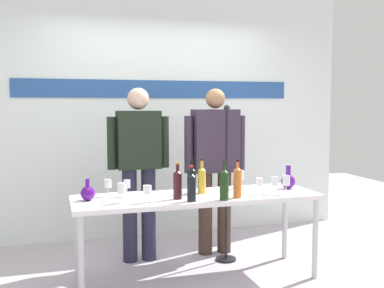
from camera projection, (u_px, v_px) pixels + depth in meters
name	position (u px, v px, depth m)	size (l,w,h in m)	color
ground_plane	(197.00, 279.00, 4.04)	(10.00, 10.00, 0.00)	#B4AAB4
back_wall	(158.00, 106.00, 5.36)	(4.56, 0.11, 3.00)	white
display_table	(197.00, 202.00, 3.98)	(2.12, 0.65, 0.75)	white
decanter_blue_left	(88.00, 193.00, 3.74)	(0.12, 0.12, 0.18)	#4E1284
decanter_blue_right	(288.00, 181.00, 4.26)	(0.13, 0.13, 0.22)	#501586
presenter_left	(139.00, 163.00, 4.44)	(0.60, 0.22, 1.68)	#28263F
presenter_right	(215.00, 159.00, 4.67)	(0.65, 0.22, 1.68)	#412D24
wine_bottle_0	(192.00, 186.00, 3.70)	(0.07, 0.07, 0.29)	black
wine_bottle_1	(202.00, 179.00, 4.04)	(0.07, 0.07, 0.31)	gold
wine_bottle_2	(224.00, 183.00, 3.75)	(0.07, 0.07, 0.33)	#1B3514
wine_bottle_3	(192.00, 179.00, 4.05)	(0.08, 0.08, 0.30)	black
wine_bottle_4	(237.00, 181.00, 3.85)	(0.07, 0.07, 0.32)	orange
wine_bottle_5	(178.00, 183.00, 3.80)	(0.07, 0.07, 0.31)	#361318
wine_glass_left_0	(122.00, 189.00, 3.65)	(0.07, 0.07, 0.16)	white
wine_glass_left_1	(147.00, 190.00, 3.66)	(0.07, 0.07, 0.14)	white
wine_glass_left_2	(127.00, 185.00, 3.91)	(0.06, 0.06, 0.14)	white
wine_glass_left_3	(108.00, 184.00, 3.90)	(0.06, 0.06, 0.15)	white
wine_glass_right_0	(241.00, 175.00, 4.30)	(0.06, 0.06, 0.17)	white
wine_glass_right_1	(259.00, 182.00, 4.00)	(0.06, 0.06, 0.14)	white
wine_glass_right_2	(286.00, 181.00, 3.99)	(0.06, 0.06, 0.17)	white
wine_glass_right_3	(274.00, 182.00, 4.02)	(0.06, 0.06, 0.15)	white
microphone_stand	(226.00, 209.00, 4.48)	(0.20, 0.20, 1.52)	black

